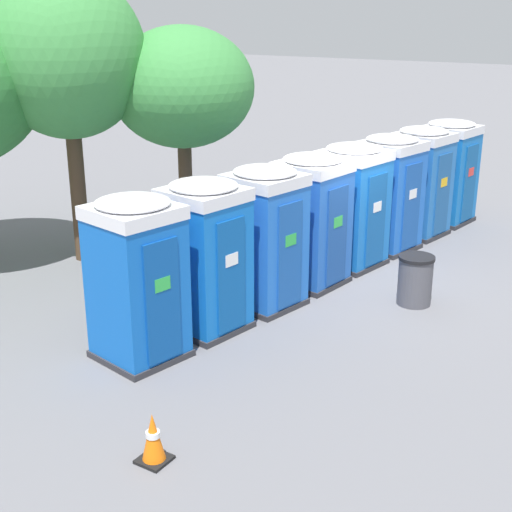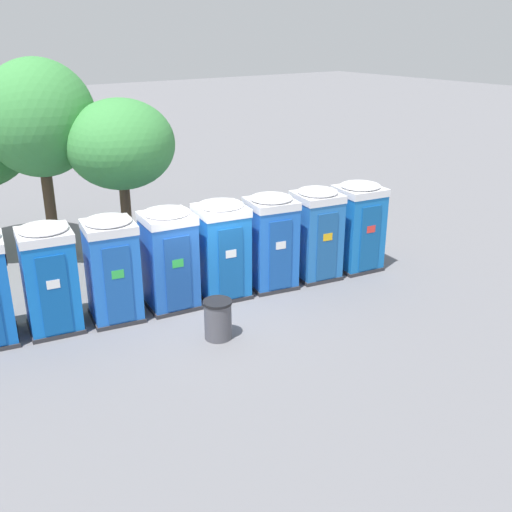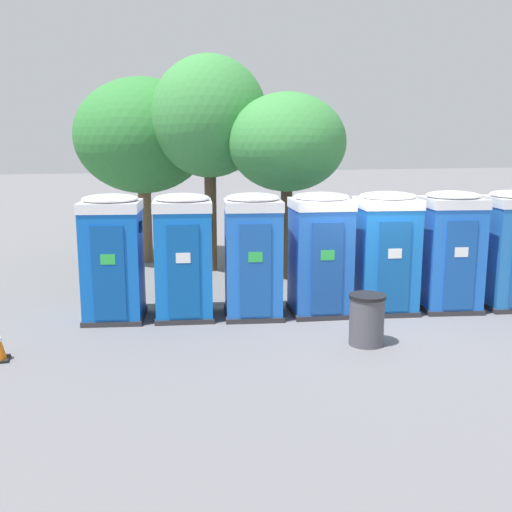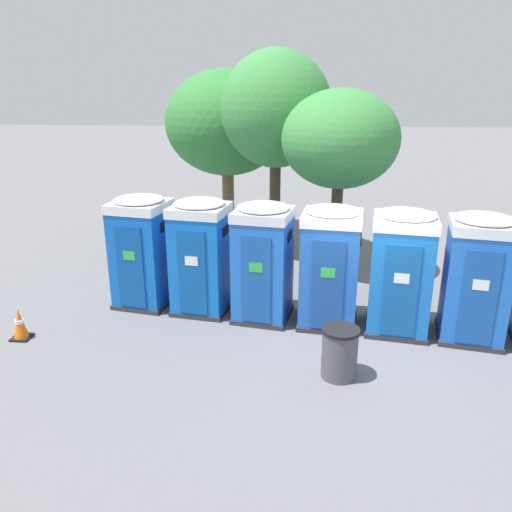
{
  "view_description": "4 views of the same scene",
  "coord_description": "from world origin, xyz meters",
  "px_view_note": "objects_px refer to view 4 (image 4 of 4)",
  "views": [
    {
      "loc": [
        -12.18,
        -5.48,
        5.08
      ],
      "look_at": [
        -2.18,
        0.83,
        0.96
      ],
      "focal_mm": 50.0,
      "sensor_mm": 36.0,
      "label": 1
    },
    {
      "loc": [
        -6.78,
        -11.76,
        6.58
      ],
      "look_at": [
        1.72,
        0.2,
        0.93
      ],
      "focal_mm": 42.0,
      "sensor_mm": 36.0,
      "label": 2
    },
    {
      "loc": [
        -5.17,
        -10.8,
        3.56
      ],
      "look_at": [
        -1.94,
        0.79,
        1.25
      ],
      "focal_mm": 42.0,
      "sensor_mm": 36.0,
      "label": 3
    },
    {
      "loc": [
        -1.38,
        -9.18,
        4.73
      ],
      "look_at": [
        -2.17,
        0.83,
        1.37
      ],
      "focal_mm": 35.0,
      "sensor_mm": 36.0,
      "label": 4
    }
  ],
  "objects_px": {
    "portapotty_0": "(142,250)",
    "street_tree_1": "(340,140)",
    "portapotty_5": "(476,277)",
    "street_tree_0": "(227,123)",
    "traffic_cone": "(20,324)",
    "portapotty_4": "(401,271)",
    "street_tree_2": "(276,110)",
    "portapotty_2": "(263,261)",
    "portapotty_1": "(201,255)",
    "portapotty_3": "(330,266)",
    "trash_can": "(340,352)"
  },
  "relations": [
    {
      "from": "portapotty_4",
      "to": "street_tree_0",
      "type": "distance_m",
      "value": 8.4
    },
    {
      "from": "portapotty_4",
      "to": "street_tree_2",
      "type": "distance_m",
      "value": 6.38
    },
    {
      "from": "street_tree_0",
      "to": "street_tree_2",
      "type": "height_order",
      "value": "street_tree_2"
    },
    {
      "from": "portapotty_0",
      "to": "street_tree_1",
      "type": "distance_m",
      "value": 5.64
    },
    {
      "from": "traffic_cone",
      "to": "portapotty_0",
      "type": "bearing_deg",
      "value": 43.99
    },
    {
      "from": "portapotty_3",
      "to": "traffic_cone",
      "type": "bearing_deg",
      "value": -169.01
    },
    {
      "from": "portapotty_2",
      "to": "street_tree_0",
      "type": "xyz_separation_m",
      "value": [
        -1.58,
        6.36,
        2.41
      ]
    },
    {
      "from": "portapotty_1",
      "to": "portapotty_2",
      "type": "xyz_separation_m",
      "value": [
        1.38,
        -0.29,
        0.0
      ]
    },
    {
      "from": "portapotty_5",
      "to": "street_tree_1",
      "type": "relative_size",
      "value": 0.53
    },
    {
      "from": "portapotty_0",
      "to": "portapotty_5",
      "type": "xyz_separation_m",
      "value": [
        6.93,
        -1.15,
        -0.0
      ]
    },
    {
      "from": "portapotty_3",
      "to": "portapotty_4",
      "type": "xyz_separation_m",
      "value": [
        1.39,
        -0.2,
        -0.0
      ]
    },
    {
      "from": "traffic_cone",
      "to": "portapotty_4",
      "type": "bearing_deg",
      "value": 7.51
    },
    {
      "from": "portapotty_0",
      "to": "street_tree_1",
      "type": "xyz_separation_m",
      "value": [
        4.51,
        2.55,
        2.23
      ]
    },
    {
      "from": "traffic_cone",
      "to": "street_tree_2",
      "type": "bearing_deg",
      "value": 51.25
    },
    {
      "from": "street_tree_0",
      "to": "portapotty_5",
      "type": "bearing_deg",
      "value": -50.52
    },
    {
      "from": "portapotty_2",
      "to": "street_tree_0",
      "type": "bearing_deg",
      "value": 103.96
    },
    {
      "from": "portapotty_2",
      "to": "trash_can",
      "type": "relative_size",
      "value": 2.79
    },
    {
      "from": "portapotty_2",
      "to": "portapotty_0",
      "type": "bearing_deg",
      "value": 169.12
    },
    {
      "from": "street_tree_1",
      "to": "portapotty_5",
      "type": "bearing_deg",
      "value": -56.79
    },
    {
      "from": "portapotty_2",
      "to": "portapotty_3",
      "type": "relative_size",
      "value": 1.0
    },
    {
      "from": "street_tree_2",
      "to": "traffic_cone",
      "type": "height_order",
      "value": "street_tree_2"
    },
    {
      "from": "street_tree_0",
      "to": "traffic_cone",
      "type": "bearing_deg",
      "value": -112.21
    },
    {
      "from": "portapotty_0",
      "to": "traffic_cone",
      "type": "relative_size",
      "value": 3.97
    },
    {
      "from": "portapotty_0",
      "to": "portapotty_5",
      "type": "bearing_deg",
      "value": -9.44
    },
    {
      "from": "portapotty_2",
      "to": "street_tree_2",
      "type": "relative_size",
      "value": 0.44
    },
    {
      "from": "portapotty_4",
      "to": "street_tree_0",
      "type": "xyz_separation_m",
      "value": [
        -4.37,
        6.75,
        2.42
      ]
    },
    {
      "from": "street_tree_1",
      "to": "street_tree_0",
      "type": "bearing_deg",
      "value": 135.42
    },
    {
      "from": "street_tree_0",
      "to": "trash_can",
      "type": "height_order",
      "value": "street_tree_0"
    },
    {
      "from": "portapotty_3",
      "to": "street_tree_1",
      "type": "bearing_deg",
      "value": 83.87
    },
    {
      "from": "portapotty_1",
      "to": "street_tree_0",
      "type": "distance_m",
      "value": 6.54
    },
    {
      "from": "portapotty_1",
      "to": "street_tree_0",
      "type": "relative_size",
      "value": 0.47
    },
    {
      "from": "portapotty_1",
      "to": "street_tree_2",
      "type": "xyz_separation_m",
      "value": [
        1.43,
        4.3,
        2.9
      ]
    },
    {
      "from": "street_tree_0",
      "to": "traffic_cone",
      "type": "distance_m",
      "value": 9.03
    },
    {
      "from": "portapotty_2",
      "to": "street_tree_0",
      "type": "height_order",
      "value": "street_tree_0"
    },
    {
      "from": "portapotty_2",
      "to": "portapotty_1",
      "type": "bearing_deg",
      "value": 168.1
    },
    {
      "from": "street_tree_1",
      "to": "portapotty_0",
      "type": "bearing_deg",
      "value": -150.46
    },
    {
      "from": "street_tree_0",
      "to": "street_tree_2",
      "type": "xyz_separation_m",
      "value": [
        1.63,
        -1.77,
        0.48
      ]
    },
    {
      "from": "portapotty_0",
      "to": "portapotty_5",
      "type": "height_order",
      "value": "same"
    },
    {
      "from": "portapotty_0",
      "to": "street_tree_1",
      "type": "bearing_deg",
      "value": 29.54
    },
    {
      "from": "portapotty_4",
      "to": "street_tree_2",
      "type": "xyz_separation_m",
      "value": [
        -2.74,
        4.98,
        2.9
      ]
    },
    {
      "from": "portapotty_3",
      "to": "traffic_cone",
      "type": "distance_m",
      "value": 6.33
    },
    {
      "from": "street_tree_0",
      "to": "traffic_cone",
      "type": "xyz_separation_m",
      "value": [
        -3.16,
        -7.75,
        -3.39
      ]
    },
    {
      "from": "portapotty_5",
      "to": "traffic_cone",
      "type": "distance_m",
      "value": 9.0
    },
    {
      "from": "portapotty_4",
      "to": "traffic_cone",
      "type": "bearing_deg",
      "value": -172.49
    },
    {
      "from": "trash_can",
      "to": "traffic_cone",
      "type": "relative_size",
      "value": 1.42
    },
    {
      "from": "portapotty_1",
      "to": "street_tree_2",
      "type": "height_order",
      "value": "street_tree_2"
    },
    {
      "from": "portapotty_1",
      "to": "portapotty_3",
      "type": "height_order",
      "value": "same"
    },
    {
      "from": "portapotty_0",
      "to": "traffic_cone",
      "type": "bearing_deg",
      "value": -136.01
    },
    {
      "from": "portapotty_0",
      "to": "traffic_cone",
      "type": "distance_m",
      "value": 2.92
    },
    {
      "from": "portapotty_2",
      "to": "traffic_cone",
      "type": "height_order",
      "value": "portapotty_2"
    }
  ]
}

